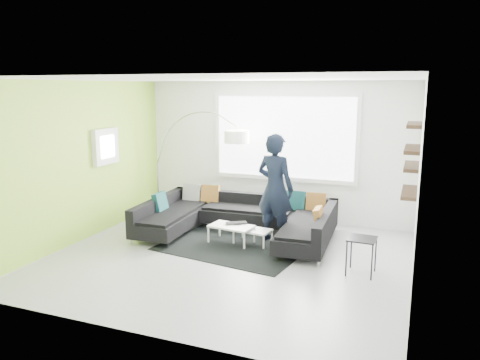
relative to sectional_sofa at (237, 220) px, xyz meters
name	(u,v)px	position (x,y,z in m)	size (l,w,h in m)	color
ground	(228,258)	(0.25, -1.05, -0.32)	(5.50, 5.50, 0.00)	gray
room_shell	(234,144)	(0.29, -0.84, 1.49)	(5.54, 5.04, 2.82)	silver
sectional_sofa	(237,220)	(0.00, 0.00, 0.00)	(3.43, 2.22, 0.72)	black
rug	(234,246)	(0.14, -0.50, -0.31)	(2.36, 1.71, 0.01)	black
coffee_table	(242,235)	(0.20, -0.30, -0.16)	(0.97, 0.56, 0.32)	white
arc_lamp	(157,163)	(-2.13, 0.82, 0.79)	(2.06, 0.61, 2.22)	white
side_table	(361,256)	(2.30, -0.94, -0.05)	(0.40, 0.40, 0.54)	black
person	(275,188)	(0.69, 0.04, 0.64)	(0.79, 0.62, 1.91)	black
laptop	(237,224)	(0.09, -0.26, 0.01)	(0.45, 0.40, 0.03)	black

